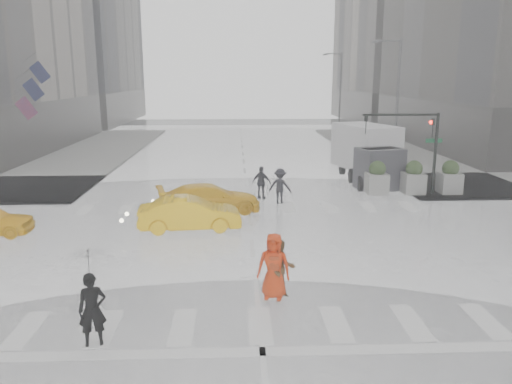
{
  "coord_description": "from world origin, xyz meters",
  "views": [
    {
      "loc": [
        -0.58,
        -17.86,
        6.3
      ],
      "look_at": [
        0.22,
        2.0,
        1.72
      ],
      "focal_mm": 35.0,
      "sensor_mm": 36.0,
      "label": 1
    }
  ],
  "objects_px": {
    "pedestrian_orange": "(274,266)",
    "box_truck": "(369,153)",
    "pedestrian_brown": "(281,269)",
    "traffic_signal_pole": "(418,137)",
    "taxi_mid": "(190,214)"
  },
  "relations": [
    {
      "from": "pedestrian_orange",
      "to": "box_truck",
      "type": "bearing_deg",
      "value": 81.09
    },
    {
      "from": "box_truck",
      "to": "taxi_mid",
      "type": "bearing_deg",
      "value": -152.53
    },
    {
      "from": "traffic_signal_pole",
      "to": "box_truck",
      "type": "height_order",
      "value": "traffic_signal_pole"
    },
    {
      "from": "taxi_mid",
      "to": "box_truck",
      "type": "xyz_separation_m",
      "value": [
        10.05,
        9.46,
        1.13
      ]
    },
    {
      "from": "traffic_signal_pole",
      "to": "pedestrian_orange",
      "type": "relative_size",
      "value": 2.3
    },
    {
      "from": "pedestrian_brown",
      "to": "box_truck",
      "type": "bearing_deg",
      "value": 61.21
    },
    {
      "from": "pedestrian_brown",
      "to": "taxi_mid",
      "type": "relative_size",
      "value": 0.41
    },
    {
      "from": "pedestrian_orange",
      "to": "box_truck",
      "type": "xyz_separation_m",
      "value": [
        7.02,
        16.25,
        0.85
      ]
    },
    {
      "from": "traffic_signal_pole",
      "to": "pedestrian_orange",
      "type": "xyz_separation_m",
      "value": [
        -8.53,
        -12.35,
        -2.23
      ]
    },
    {
      "from": "pedestrian_brown",
      "to": "taxi_mid",
      "type": "xyz_separation_m",
      "value": [
        -3.23,
        6.75,
        -0.17
      ]
    },
    {
      "from": "taxi_mid",
      "to": "box_truck",
      "type": "distance_m",
      "value": 13.85
    },
    {
      "from": "pedestrian_orange",
      "to": "box_truck",
      "type": "height_order",
      "value": "box_truck"
    },
    {
      "from": "traffic_signal_pole",
      "to": "taxi_mid",
      "type": "relative_size",
      "value": 1.05
    },
    {
      "from": "traffic_signal_pole",
      "to": "pedestrian_brown",
      "type": "xyz_separation_m",
      "value": [
        -8.32,
        -12.3,
        -2.35
      ]
    },
    {
      "from": "pedestrian_orange",
      "to": "box_truck",
      "type": "distance_m",
      "value": 17.72
    }
  ]
}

